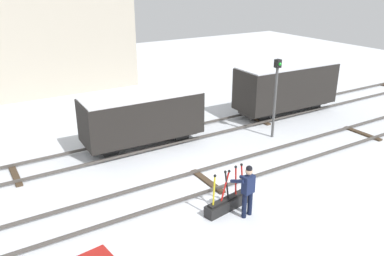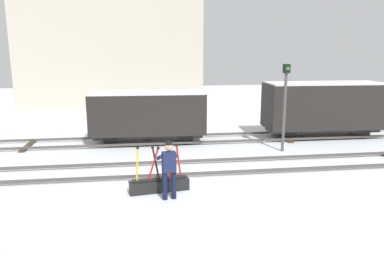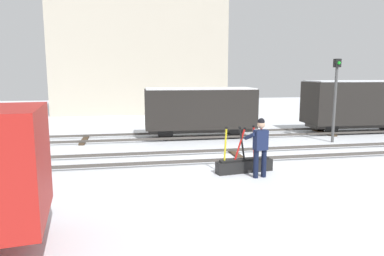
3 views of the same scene
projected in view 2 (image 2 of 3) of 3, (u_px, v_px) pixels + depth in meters
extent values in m
plane|color=silver|center=(168.00, 172.00, 13.10)|extent=(60.00, 60.00, 0.00)
cube|color=#4C4742|center=(170.00, 175.00, 12.38)|extent=(44.00, 0.07, 0.10)
cube|color=#4C4742|center=(167.00, 162.00, 13.77)|extent=(44.00, 0.07, 0.10)
cube|color=#423323|center=(168.00, 170.00, 13.09)|extent=(0.24, 1.94, 0.08)
cube|color=#4C4742|center=(162.00, 143.00, 16.43)|extent=(44.00, 0.07, 0.10)
cube|color=#4C4742|center=(161.00, 136.00, 17.83)|extent=(44.00, 0.07, 0.10)
cube|color=#423323|center=(28.00, 146.00, 16.37)|extent=(0.24, 1.94, 0.08)
cube|color=#423323|center=(284.00, 137.00, 17.93)|extent=(0.24, 1.94, 0.08)
cube|color=black|center=(159.00, 186.00, 11.26)|extent=(1.83, 0.64, 0.36)
cube|color=black|center=(159.00, 179.00, 11.22)|extent=(1.63, 0.45, 0.06)
cylinder|color=yellow|center=(137.00, 165.00, 10.93)|extent=(0.12, 0.07, 1.05)
sphere|color=black|center=(138.00, 148.00, 10.83)|extent=(0.09, 0.09, 0.09)
cylinder|color=red|center=(153.00, 165.00, 11.07)|extent=(0.38, 0.11, 1.02)
sphere|color=black|center=(158.00, 148.00, 11.01)|extent=(0.09, 0.09, 0.09)
cylinder|color=black|center=(156.00, 164.00, 11.09)|extent=(0.24, 0.09, 1.04)
sphere|color=black|center=(152.00, 147.00, 10.96)|extent=(0.09, 0.09, 0.09)
cylinder|color=red|center=(169.00, 162.00, 11.20)|extent=(0.12, 0.07, 1.05)
sphere|color=black|center=(168.00, 146.00, 11.08)|extent=(0.09, 0.09, 0.09)
cylinder|color=red|center=(179.00, 162.00, 11.29)|extent=(0.19, 0.08, 1.05)
sphere|color=black|center=(176.00, 145.00, 11.16)|extent=(0.09, 0.09, 0.09)
cylinder|color=#111831|center=(165.00, 186.00, 10.61)|extent=(0.15, 0.15, 0.82)
cylinder|color=#111831|center=(174.00, 185.00, 10.68)|extent=(0.15, 0.15, 0.82)
cube|color=#192347|center=(169.00, 162.00, 10.50)|extent=(0.41, 0.30, 0.58)
sphere|color=tan|center=(169.00, 147.00, 10.40)|extent=(0.22, 0.22, 0.22)
sphere|color=black|center=(169.00, 144.00, 10.39)|extent=(0.20, 0.20, 0.20)
cylinder|color=#192347|center=(160.00, 157.00, 10.66)|extent=(0.19, 0.56, 0.30)
cylinder|color=#192347|center=(174.00, 157.00, 10.78)|extent=(0.19, 0.56, 0.28)
cylinder|color=#4C4C4C|center=(284.00, 113.00, 15.36)|extent=(0.12, 0.12, 3.26)
cube|color=black|center=(287.00, 69.00, 14.98)|extent=(0.24, 0.24, 0.36)
sphere|color=green|center=(288.00, 69.00, 14.85)|extent=(0.14, 0.14, 0.14)
cube|color=beige|center=(113.00, 38.00, 28.39)|extent=(12.88, 6.93, 9.93)
cube|color=#2D2B28|center=(322.00, 129.00, 18.11)|extent=(5.34, 1.34, 0.20)
cube|color=black|center=(324.00, 106.00, 17.87)|extent=(5.64, 2.14, 2.09)
cube|color=silver|center=(325.00, 83.00, 17.64)|extent=(5.53, 2.05, 0.06)
cylinder|color=black|center=(290.00, 133.00, 17.40)|extent=(0.70, 0.12, 0.70)
cylinder|color=black|center=(282.00, 128.00, 18.45)|extent=(0.70, 0.12, 0.70)
cylinder|color=black|center=(363.00, 132.00, 17.78)|extent=(0.70, 0.12, 0.70)
cylinder|color=black|center=(351.00, 127.00, 18.84)|extent=(0.70, 0.12, 0.70)
cube|color=#2D2B28|center=(149.00, 134.00, 16.99)|extent=(4.87, 1.31, 0.20)
cube|color=black|center=(148.00, 113.00, 16.79)|extent=(5.15, 2.09, 1.78)
cube|color=white|center=(147.00, 92.00, 16.59)|extent=(5.05, 2.01, 0.06)
cylinder|color=black|center=(110.00, 139.00, 16.32)|extent=(0.70, 0.12, 0.70)
cylinder|color=black|center=(113.00, 134.00, 17.35)|extent=(0.70, 0.12, 0.70)
cylinder|color=black|center=(186.00, 137.00, 16.66)|extent=(0.70, 0.12, 0.70)
cylinder|color=black|center=(184.00, 132.00, 17.69)|extent=(0.70, 0.12, 0.70)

